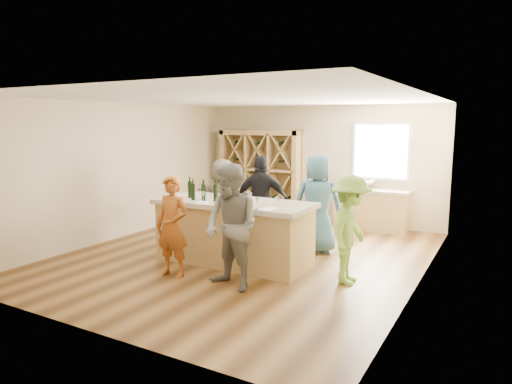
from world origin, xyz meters
The scene contains 35 objects.
floor centered at (0.00, 0.00, -0.05)m, with size 6.00×7.00×0.10m, color brown.
ceiling centered at (0.00, 0.00, 2.85)m, with size 6.00×7.00×0.10m, color white.
wall_back centered at (0.00, 3.55, 1.40)m, with size 6.00×0.10×2.80m, color #C8B591.
wall_front centered at (0.00, -3.55, 1.40)m, with size 6.00×0.10×2.80m, color #C8B591.
wall_left centered at (-3.05, 0.00, 1.40)m, with size 0.10×7.00×2.80m, color #C8B591.
wall_right centered at (3.05, 0.00, 1.40)m, with size 0.10×7.00×2.80m, color #C8B591.
window_frame centered at (1.50, 3.47, 1.75)m, with size 1.30×0.06×1.30m, color white.
window_pane centered at (1.50, 3.44, 1.75)m, with size 1.18×0.01×1.18m, color white.
wine_rack centered at (-1.50, 3.27, 1.10)m, with size 2.20×0.45×2.20m, color tan.
back_counter_base centered at (1.40, 3.20, 0.43)m, with size 1.60×0.58×0.86m, color tan.
back_counter_top centered at (1.40, 3.20, 0.89)m, with size 1.70×0.62×0.06m, color #B9AD98.
sink centered at (1.20, 3.20, 1.01)m, with size 0.54×0.54×0.19m, color silver.
faucet centered at (1.20, 3.38, 1.07)m, with size 0.02×0.02×0.30m, color silver.
tasting_counter_base centered at (0.03, -0.45, 0.50)m, with size 2.60×1.00×1.00m, color tan.
tasting_counter_top centered at (0.03, -0.45, 1.04)m, with size 2.72×1.12×0.08m, color #B9AD98.
wine_bottle_a centered at (-0.81, -0.56, 1.23)m, with size 0.07×0.07×0.29m, color black.
wine_bottle_b centered at (-0.62, -0.72, 1.22)m, with size 0.07×0.07×0.28m, color black.
wine_bottle_c centered at (-0.51, -0.57, 1.21)m, with size 0.07×0.07×0.27m, color black.
wine_bottle_d centered at (-0.40, -0.71, 1.22)m, with size 0.07×0.07×0.27m, color black.
wine_bottle_e centered at (-0.21, -0.64, 1.22)m, with size 0.07×0.07×0.29m, color black.
wine_glass_a centered at (-0.28, -0.89, 1.18)m, with size 0.07×0.07×0.20m, color white.
wine_glass_b centered at (0.23, -0.95, 1.18)m, with size 0.08×0.08×0.20m, color white.
wine_glass_c centered at (0.75, -0.94, 1.17)m, with size 0.07×0.07×0.18m, color white.
wine_glass_d centered at (0.45, -0.61, 1.17)m, with size 0.07×0.07×0.18m, color white.
wine_glass_e centered at (1.01, -0.75, 1.18)m, with size 0.07×0.07×0.19m, color white.
tasting_menu_a centered at (-0.33, -0.83, 1.08)m, with size 0.21×0.29×0.00m, color white.
tasting_menu_b centered at (0.25, -0.90, 1.08)m, with size 0.24×0.33×0.00m, color white.
tasting_menu_c centered at (0.90, -0.80, 1.08)m, with size 0.22×0.30×0.00m, color white.
person_near_left centered at (-0.44, -1.50, 0.80)m, with size 0.58×0.42×1.59m, color #994C19.
person_near_right centered at (0.66, -1.51, 0.91)m, with size 0.89×0.49×1.83m, color slate.
person_server centered at (2.07, -0.45, 0.82)m, with size 1.05×0.49×1.63m, color #8CC64C.
person_far_mid centered at (-0.07, 0.73, 0.89)m, with size 1.04×0.53×1.77m, color black.
person_far_right centered at (1.04, 0.84, 0.92)m, with size 0.90×0.58×1.84m, color #335972.
person_far_left centered at (-1.05, 0.87, 0.84)m, with size 1.55×0.56×1.67m, color gray.
wine_bottle_f centered at (0.08, -0.75, 1.23)m, with size 0.07×0.07×0.30m, color black.
Camera 1 is at (4.08, -6.90, 2.39)m, focal length 32.00 mm.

